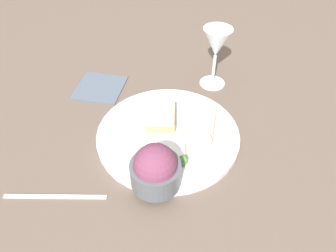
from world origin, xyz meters
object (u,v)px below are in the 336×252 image
Objects in this scene: cheese_toast_far at (202,122)px; wine_glass at (216,45)px; salad_bowl at (155,169)px; napkin at (100,87)px; sauce_ramekin at (198,144)px; fork at (55,196)px; cheese_toast_near at (161,116)px.

cheese_toast_far is 0.20m from wine_glass.
napkin is at bearing 67.21° from salad_bowl.
sauce_ramekin reaches higher than cheese_toast_far.
salad_bowl is 0.62× the size of fork.
cheese_toast_near is (0.13, 0.11, -0.02)m from salad_bowl.
cheese_toast_near is 0.21m from napkin.
sauce_ramekin is 0.34× the size of napkin.
wine_glass is at bearing 27.54° from cheese_toast_far.
cheese_toast_near and cheese_toast_far have the same top height.
cheese_toast_near is 0.68× the size of wine_glass.
fork is (-0.27, -0.19, 0.00)m from napkin.
wine_glass is (0.22, 0.12, 0.08)m from sauce_ramekin.
napkin is at bearing 98.77° from cheese_toast_far.
cheese_toast_far is at bearing -17.39° from fork.
sauce_ramekin is (0.12, -0.01, -0.02)m from salad_bowl.
fork is at bearing -144.91° from napkin.
napkin is at bearing 35.09° from fork.
cheese_toast_near is at bearing -89.94° from napkin.
salad_bowl is 0.36m from wine_glass.
napkin is 1.07× the size of fork.
salad_bowl is 0.18m from cheese_toast_far.
wine_glass is at bearing -45.40° from napkin.
cheese_toast_far is (0.06, 0.04, -0.00)m from sauce_ramekin.
fork is (-0.32, 0.10, -0.02)m from cheese_toast_far.
cheese_toast_far is at bearing 30.20° from sauce_ramekin.
wine_glass is at bearing -1.93° from fork.
wine_glass is at bearing 28.30° from sauce_ramekin.
cheese_toast_near is at bearing -179.12° from wine_glass.
cheese_toast_near is at bearing 38.30° from salad_bowl.
cheese_toast_far is 0.67× the size of wine_glass.
cheese_toast_far reaches higher than fork.
wine_glass is 0.31m from napkin.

